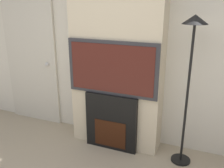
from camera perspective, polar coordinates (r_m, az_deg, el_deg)
name	(u,v)px	position (r m, az deg, el deg)	size (l,w,h in m)	color
wall_back	(123,46)	(3.44, 2.42, 8.59)	(6.00, 0.06, 2.70)	silver
chimney_breast	(117,49)	(3.25, 1.18, 8.00)	(1.22, 0.35, 2.70)	beige
fireplace	(112,121)	(3.41, -0.01, -8.56)	(0.72, 0.15, 0.79)	black
television	(112,68)	(3.14, -0.02, 3.61)	(1.20, 0.07, 0.70)	#2D2D33
floor_lamp	(192,54)	(2.90, 17.75, 6.65)	(0.28, 0.28, 1.81)	black
entry_door	(31,59)	(4.22, -17.97, 5.39)	(0.94, 0.09, 2.09)	beige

